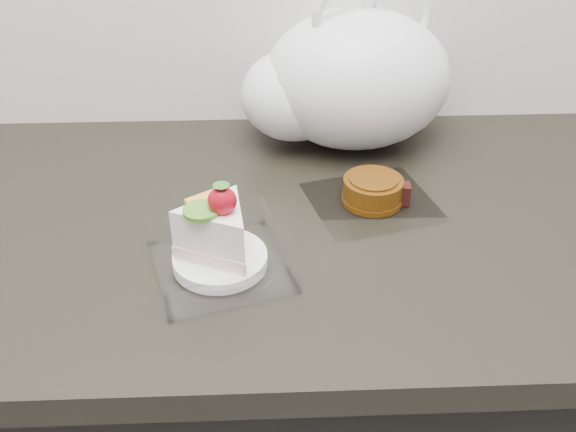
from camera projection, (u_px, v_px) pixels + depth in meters
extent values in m
cube|color=black|center=(249.00, 429.00, 1.16)|extent=(2.00, 0.60, 0.86)
cube|color=black|center=(239.00, 226.00, 0.91)|extent=(2.04, 0.64, 0.04)
cube|color=white|center=(221.00, 266.00, 0.80)|extent=(0.20, 0.20, 0.00)
cylinder|color=white|center=(220.00, 260.00, 0.80)|extent=(0.12, 0.12, 0.02)
ellipsoid|color=red|center=(222.00, 201.00, 0.74)|extent=(0.03, 0.03, 0.04)
cone|color=#2D7223|center=(221.00, 188.00, 0.73)|extent=(0.02, 0.02, 0.01)
cylinder|color=#4E932A|center=(201.00, 211.00, 0.74)|extent=(0.04, 0.04, 0.01)
cube|color=orange|center=(208.00, 197.00, 0.77)|extent=(0.05, 0.05, 0.01)
cube|color=white|center=(372.00, 202.00, 0.93)|extent=(0.21, 0.20, 0.00)
cylinder|color=#60350B|center=(373.00, 190.00, 0.92)|extent=(0.11, 0.11, 0.04)
cylinder|color=#60350B|center=(372.00, 199.00, 0.93)|extent=(0.12, 0.12, 0.01)
cylinder|color=#60350B|center=(374.00, 179.00, 0.91)|extent=(0.09, 0.09, 0.00)
cube|color=black|center=(401.00, 194.00, 0.92)|extent=(0.03, 0.02, 0.03)
ellipsoid|color=white|center=(357.00, 80.00, 1.02)|extent=(0.34, 0.29, 0.22)
ellipsoid|color=white|center=(295.00, 95.00, 1.03)|extent=(0.21, 0.19, 0.15)
torus|color=white|center=(348.00, 16.00, 0.96)|extent=(0.12, 0.06, 0.12)
torus|color=white|center=(396.00, 15.00, 0.98)|extent=(0.11, 0.02, 0.11)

